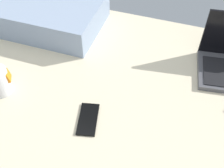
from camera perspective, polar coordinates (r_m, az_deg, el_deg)
name	(u,v)px	position (r cm, az deg, el deg)	size (l,w,h in cm)	color
bed_mattress	(88,132)	(111.19, -4.92, -9.84)	(180.00, 140.00, 18.00)	beige
cell_phone	(88,119)	(103.19, -4.93, -7.18)	(6.80, 14.00, 0.80)	black
pillow	(48,14)	(144.16, -13.07, 13.89)	(52.00, 36.00, 13.00)	#8C9EB7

